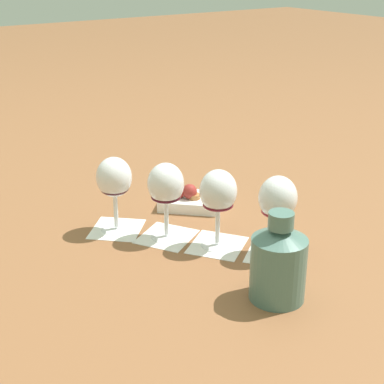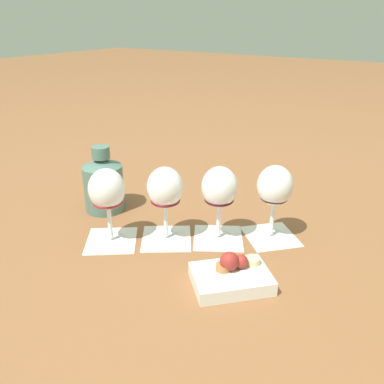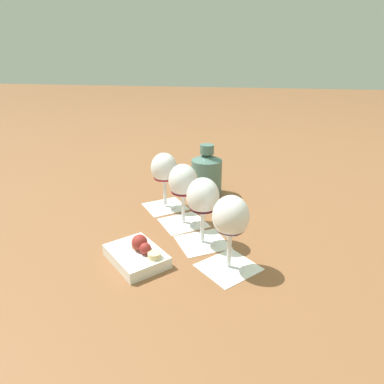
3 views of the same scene
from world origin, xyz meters
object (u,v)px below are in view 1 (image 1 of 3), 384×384
wine_glass_1 (218,195)px  wine_glass_2 (166,187)px  wine_glass_0 (278,202)px  snack_dish (189,200)px  wine_glass_3 (114,181)px  ceramic_vase (280,261)px

wine_glass_1 → wine_glass_2: 0.11m
wine_glass_0 → snack_dish: size_ratio=0.98×
wine_glass_3 → ceramic_vase: wine_glass_3 is taller
wine_glass_0 → wine_glass_1: 0.12m
wine_glass_2 → snack_dish: bearing=-50.9°
snack_dish → wine_glass_0: bearing=-177.7°
wine_glass_3 → wine_glass_2: bearing=-142.7°
wine_glass_1 → wine_glass_2: (0.09, 0.07, -0.00)m
wine_glass_1 → wine_glass_2: size_ratio=1.00×
wine_glass_2 → ceramic_vase: size_ratio=1.00×
wine_glass_0 → wine_glass_2: same height
wine_glass_0 → wine_glass_1: size_ratio=1.00×
wine_glass_2 → wine_glass_0: bearing=-143.1°
snack_dish → ceramic_vase: bearing=167.5°
wine_glass_1 → wine_glass_3: (0.19, 0.14, -0.00)m
wine_glass_2 → snack_dish: (0.10, -0.13, -0.10)m
wine_glass_0 → ceramic_vase: size_ratio=1.00×
wine_glass_1 → ceramic_vase: wine_glass_1 is taller
wine_glass_0 → snack_dish: bearing=2.3°
wine_glass_1 → ceramic_vase: 0.22m
snack_dish → wine_glass_1: bearing=162.3°
wine_glass_0 → wine_glass_2: size_ratio=1.00×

